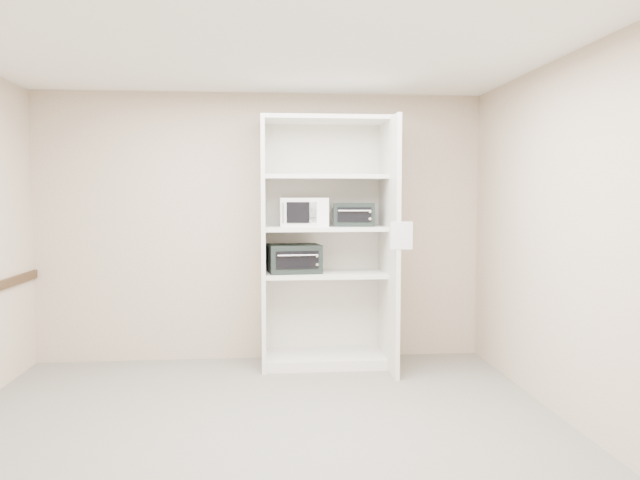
{
  "coord_description": "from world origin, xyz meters",
  "views": [
    {
      "loc": [
        0.04,
        -4.35,
        1.66
      ],
      "look_at": [
        0.54,
        1.38,
        1.26
      ],
      "focal_mm": 35.0,
      "sensor_mm": 36.0,
      "label": 1
    }
  ],
  "objects": [
    {
      "name": "ceiling",
      "position": [
        0.0,
        0.0,
        2.7
      ],
      "size": [
        4.5,
        4.0,
        0.01
      ],
      "primitive_type": "cube",
      "color": "white"
    },
    {
      "name": "wall_back",
      "position": [
        0.0,
        2.0,
        1.35
      ],
      "size": [
        4.5,
        0.02,
        2.7
      ],
      "primitive_type": "cube",
      "color": "beige",
      "rests_on": "ground"
    },
    {
      "name": "floor",
      "position": [
        0.0,
        0.0,
        0.0
      ],
      "size": [
        4.5,
        4.0,
        0.01
      ],
      "primitive_type": "cube",
      "color": "#67605A",
      "rests_on": "ground"
    },
    {
      "name": "toaster_oven_lower",
      "position": [
        0.32,
        1.69,
        1.06
      ],
      "size": [
        0.53,
        0.43,
        0.27
      ],
      "primitive_type": "cube",
      "rotation": [
        0.0,
        0.0,
        0.11
      ],
      "color": "black",
      "rests_on": "shelving_unit"
    },
    {
      "name": "toaster_oven_upper",
      "position": [
        0.9,
        1.71,
        1.48
      ],
      "size": [
        0.42,
        0.33,
        0.23
      ],
      "primitive_type": "cube",
      "rotation": [
        0.0,
        0.0,
        -0.1
      ],
      "color": "black",
      "rests_on": "shelving_unit"
    },
    {
      "name": "paper_sign",
      "position": [
        1.24,
        1.07,
        1.32
      ],
      "size": [
        0.19,
        0.02,
        0.24
      ],
      "primitive_type": "cube",
      "rotation": [
        0.0,
        0.0,
        -0.1
      ],
      "color": "white",
      "rests_on": "shelving_unit"
    },
    {
      "name": "microwave",
      "position": [
        0.43,
        1.75,
        1.51
      ],
      "size": [
        0.49,
        0.39,
        0.28
      ],
      "primitive_type": "cube",
      "rotation": [
        0.0,
        0.0,
        -0.08
      ],
      "color": "white",
      "rests_on": "shelving_unit"
    },
    {
      "name": "wall_right",
      "position": [
        2.25,
        0.0,
        1.35
      ],
      "size": [
        0.02,
        4.0,
        2.7
      ],
      "primitive_type": "cube",
      "color": "beige",
      "rests_on": "ground"
    },
    {
      "name": "shelving_unit",
      "position": [
        0.67,
        1.7,
        1.13
      ],
      "size": [
        1.24,
        0.92,
        2.42
      ],
      "color": "silver",
      "rests_on": "floor"
    },
    {
      "name": "wall_front",
      "position": [
        0.0,
        -2.0,
        1.35
      ],
      "size": [
        4.5,
        0.02,
        2.7
      ],
      "primitive_type": "cube",
      "color": "beige",
      "rests_on": "ground"
    }
  ]
}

